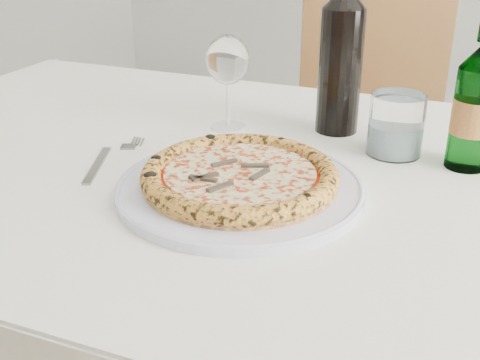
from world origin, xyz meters
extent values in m
cube|color=brown|center=(-0.25, 0.08, 0.73)|extent=(1.51, 0.91, 0.04)
cube|color=white|center=(-0.25, 0.08, 0.75)|extent=(1.57, 0.97, 0.01)
cube|color=white|center=(-0.25, 0.53, 0.64)|extent=(1.53, 0.01, 0.22)
cylinder|color=brown|center=(-0.92, 0.44, 0.35)|extent=(0.06, 0.06, 0.71)
cube|color=brown|center=(-0.21, 0.75, 0.45)|extent=(0.52, 0.52, 0.04)
cube|color=brown|center=(-0.28, 0.92, 0.70)|extent=(0.38, 0.19, 0.46)
cylinder|color=brown|center=(-0.11, 0.97, 0.21)|extent=(0.04, 0.04, 0.43)
cylinder|color=brown|center=(0.01, 0.66, 0.21)|extent=(0.04, 0.04, 0.43)
cylinder|color=brown|center=(-0.43, 0.84, 0.21)|extent=(0.04, 0.04, 0.43)
cylinder|color=brown|center=(-0.30, 0.53, 0.21)|extent=(0.04, 0.04, 0.43)
cylinder|color=white|center=(-0.25, -0.02, 0.76)|extent=(0.35, 0.35, 0.01)
torus|color=white|center=(-0.25, -0.02, 0.77)|extent=(0.34, 0.34, 0.01)
cylinder|color=#E2A94E|center=(-0.25, -0.02, 0.78)|extent=(0.27, 0.27, 0.01)
torus|color=orange|center=(-0.25, -0.02, 0.78)|extent=(0.28, 0.28, 0.03)
cylinder|color=red|center=(-0.25, -0.02, 0.78)|extent=(0.23, 0.23, 0.00)
cylinder|color=#F7E8A6|center=(-0.25, -0.02, 0.79)|extent=(0.21, 0.21, 0.00)
cube|color=#2F2520|center=(-0.22, -0.02, 0.79)|extent=(0.04, 0.01, 0.00)
cube|color=#2F2520|center=(-0.23, 0.01, 0.79)|extent=(0.03, 0.04, 0.00)
cube|color=#2F2520|center=(-0.28, 0.03, 0.79)|extent=(0.03, 0.04, 0.00)
cube|color=#2F2520|center=(-0.28, -0.02, 0.79)|extent=(0.04, 0.01, 0.00)
cube|color=#2F2520|center=(-0.27, -0.07, 0.79)|extent=(0.03, 0.04, 0.00)
cube|color=#2F2520|center=(-0.21, -0.08, 0.79)|extent=(0.03, 0.04, 0.00)
cube|color=gray|center=(-0.49, -0.03, 0.76)|extent=(0.07, 0.13, 0.00)
cube|color=gray|center=(-0.49, 0.05, 0.76)|extent=(0.03, 0.03, 0.00)
cylinder|color=gray|center=(-0.50, 0.08, 0.76)|extent=(0.00, 0.03, 0.00)
cylinder|color=gray|center=(-0.49, 0.08, 0.76)|extent=(0.00, 0.03, 0.00)
cylinder|color=gray|center=(-0.48, 0.08, 0.76)|extent=(0.00, 0.03, 0.00)
cylinder|color=gray|center=(-0.48, 0.08, 0.76)|extent=(0.00, 0.03, 0.00)
cylinder|color=white|center=(-0.38, 0.21, 0.76)|extent=(0.06, 0.06, 0.00)
cylinder|color=white|center=(-0.38, 0.21, 0.80)|extent=(0.01, 0.01, 0.08)
ellipsoid|color=white|center=(-0.38, 0.21, 0.88)|extent=(0.08, 0.08, 0.09)
cylinder|color=white|center=(-0.08, 0.21, 0.81)|extent=(0.09, 0.09, 0.10)
cylinder|color=#AACAD5|center=(-0.08, 0.21, 0.78)|extent=(0.08, 0.08, 0.05)
cylinder|color=#34813E|center=(0.03, 0.21, 0.83)|extent=(0.06, 0.06, 0.15)
cylinder|color=gold|center=(0.03, 0.21, 0.84)|extent=(0.06, 0.06, 0.05)
cylinder|color=black|center=(-0.20, 0.28, 0.86)|extent=(0.07, 0.07, 0.21)
camera|label=1|loc=(0.07, -0.71, 1.13)|focal=45.00mm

